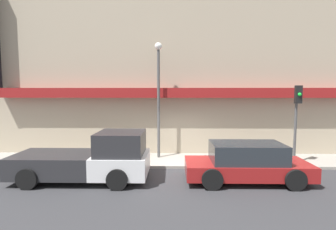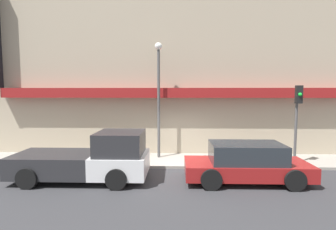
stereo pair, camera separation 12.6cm
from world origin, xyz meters
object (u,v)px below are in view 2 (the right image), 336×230
Objects in this scene: parked_car at (246,163)px; fire_hydrant at (87,157)px; pickup_truck at (91,159)px; traffic_light at (297,110)px; street_lamp at (159,87)px.

fire_hydrant is at bearing 164.96° from parked_car.
parked_car is 7.29× the size of fire_hydrant.
fire_hydrant is (-6.78, 1.91, -0.29)m from parked_car.
pickup_truck is at bearing -179.28° from parked_car.
traffic_light reaches higher than parked_car.
street_lamp reaches higher than parked_car.
pickup_truck is 2.12m from fire_hydrant.
street_lamp is 1.59× the size of traffic_light.
pickup_truck is 4.90m from street_lamp.
street_lamp reaches higher than fire_hydrant.
traffic_light is (6.31, -1.12, -1.08)m from street_lamp.
parked_car reaches higher than fire_hydrant.
fire_hydrant is 0.18× the size of traffic_light.
fire_hydrant is 9.80m from traffic_light.
street_lamp is at bearing 21.06° from fire_hydrant.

